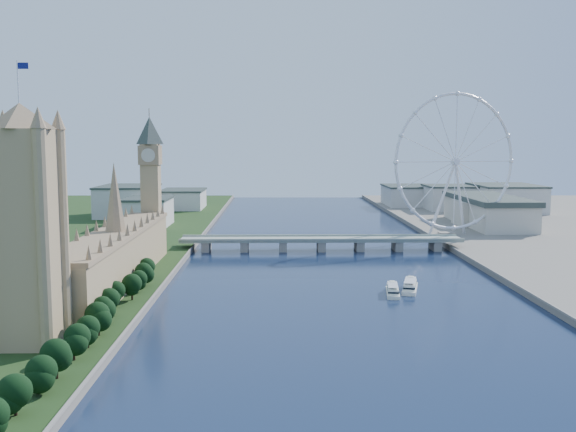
{
  "coord_description": "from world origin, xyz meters",
  "views": [
    {
      "loc": [
        -36.74,
        -197.05,
        83.31
      ],
      "look_at": [
        -27.97,
        210.0,
        37.35
      ],
      "focal_mm": 40.0,
      "sensor_mm": 36.0,
      "label": 1
    }
  ],
  "objects_px": {
    "victoria_tower": "(24,218)",
    "london_eye": "(455,162)",
    "tour_boat_near": "(393,295)",
    "tour_boat_far": "(410,291)"
  },
  "relations": [
    {
      "from": "victoria_tower",
      "to": "tour_boat_far",
      "type": "relative_size",
      "value": 3.66
    },
    {
      "from": "victoria_tower",
      "to": "tour_boat_near",
      "type": "bearing_deg",
      "value": 30.15
    },
    {
      "from": "london_eye",
      "to": "victoria_tower",
      "type": "bearing_deg",
      "value": -130.35
    },
    {
      "from": "tour_boat_near",
      "to": "tour_boat_far",
      "type": "xyz_separation_m",
      "value": [
        11.59,
        9.22,
        0.0
      ]
    },
    {
      "from": "london_eye",
      "to": "tour_boat_near",
      "type": "xyz_separation_m",
      "value": [
        -91.07,
        -204.86,
        -67.52
      ]
    },
    {
      "from": "victoria_tower",
      "to": "london_eye",
      "type": "distance_m",
      "value": 393.99
    },
    {
      "from": "victoria_tower",
      "to": "tour_boat_far",
      "type": "bearing_deg",
      "value": 30.76
    },
    {
      "from": "london_eye",
      "to": "tour_boat_near",
      "type": "relative_size",
      "value": 4.42
    },
    {
      "from": "london_eye",
      "to": "tour_boat_far",
      "type": "relative_size",
      "value": 4.06
    },
    {
      "from": "london_eye",
      "to": "tour_boat_near",
      "type": "distance_m",
      "value": 234.13
    }
  ]
}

